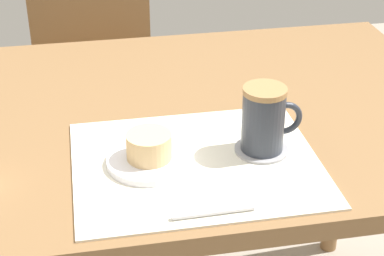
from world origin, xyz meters
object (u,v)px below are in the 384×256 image
object	(u,v)px
pastry_plate	(150,160)
pastry	(149,146)
wooden_chair	(97,67)
dining_table	(143,144)
coffee_mug	(265,119)

from	to	relation	value
pastry_plate	pastry	size ratio (longest dim) A/B	1.90
wooden_chair	pastry	distance (m)	0.98
pastry_plate	pastry	bearing A→B (deg)	0.00
pastry	dining_table	bearing A→B (deg)	87.37
dining_table	pastry	distance (m)	0.22
pastry_plate	pastry	xyz separation A→B (m)	(0.00, 0.00, 0.03)
dining_table	pastry	world-z (taller)	pastry
coffee_mug	pastry_plate	bearing A→B (deg)	-178.59
pastry_plate	dining_table	bearing A→B (deg)	87.37
pastry_plate	coffee_mug	world-z (taller)	coffee_mug
dining_table	pastry_plate	size ratio (longest dim) A/B	8.88
pastry	pastry_plate	bearing A→B (deg)	0.00
wooden_chair	pastry	world-z (taller)	wooden_chair
pastry_plate	coffee_mug	bearing A→B (deg)	1.41
dining_table	coffee_mug	size ratio (longest dim) A/B	11.06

